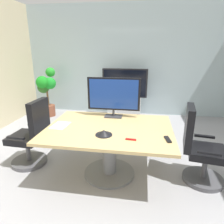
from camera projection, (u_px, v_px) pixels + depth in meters
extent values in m
plane|color=#99999E|center=(107.00, 175.00, 3.03)|extent=(7.28, 7.28, 0.00)
cube|color=#9EB2B7|center=(127.00, 61.00, 5.53)|extent=(5.72, 0.10, 2.95)
cube|color=tan|center=(109.00, 129.00, 2.84)|extent=(1.76, 1.30, 0.04)
cylinder|color=slate|center=(109.00, 152.00, 2.96)|extent=(0.20, 0.20, 0.71)
cylinder|color=slate|center=(109.00, 172.00, 3.06)|extent=(0.76, 0.76, 0.03)
cylinder|color=#4C4C51|center=(30.00, 161.00, 3.33)|extent=(0.56, 0.56, 0.06)
cylinder|color=#4C4C51|center=(28.00, 150.00, 3.27)|extent=(0.07, 0.07, 0.36)
cube|color=black|center=(26.00, 138.00, 3.20)|extent=(0.50, 0.50, 0.10)
cube|color=black|center=(39.00, 119.00, 3.05)|extent=(0.11, 0.46, 0.60)
cube|color=black|center=(36.00, 125.00, 3.40)|extent=(0.28, 0.06, 0.03)
cube|color=black|center=(16.00, 138.00, 2.92)|extent=(0.28, 0.06, 0.03)
cylinder|color=#4C4C51|center=(203.00, 179.00, 2.89)|extent=(0.56, 0.56, 0.06)
cylinder|color=#4C4C51|center=(205.00, 166.00, 2.83)|extent=(0.07, 0.07, 0.36)
cube|color=black|center=(207.00, 152.00, 2.76)|extent=(0.55, 0.55, 0.10)
cube|color=black|center=(189.00, 128.00, 2.74)|extent=(0.16, 0.46, 0.60)
cube|color=black|center=(209.00, 153.00, 2.49)|extent=(0.28, 0.09, 0.03)
cube|color=black|center=(204.00, 136.00, 2.96)|extent=(0.28, 0.09, 0.03)
cube|color=#333338|center=(113.00, 116.00, 3.28)|extent=(0.28, 0.18, 0.02)
cylinder|color=#333338|center=(113.00, 113.00, 3.26)|extent=(0.04, 0.04, 0.10)
cube|color=black|center=(114.00, 94.00, 3.17)|extent=(0.84, 0.04, 0.52)
cube|color=navy|center=(113.00, 94.00, 3.16)|extent=(0.77, 0.01, 0.47)
cube|color=#B7BABC|center=(124.00, 106.00, 5.57)|extent=(0.90, 0.36, 0.55)
cube|color=black|center=(125.00, 83.00, 5.35)|extent=(1.20, 0.06, 0.76)
cube|color=black|center=(125.00, 83.00, 5.32)|extent=(1.12, 0.01, 0.69)
cylinder|color=brown|center=(49.00, 110.00, 5.63)|extent=(0.34, 0.34, 0.30)
cylinder|color=brown|center=(48.00, 98.00, 5.51)|extent=(0.05, 0.05, 0.44)
sphere|color=#1B9027|center=(50.00, 83.00, 5.35)|extent=(0.32, 0.32, 0.32)
sphere|color=green|center=(50.00, 72.00, 5.50)|extent=(0.26, 0.26, 0.26)
sphere|color=#2D6323|center=(43.00, 87.00, 5.47)|extent=(0.32, 0.32, 0.32)
sphere|color=#1A8C20|center=(42.00, 82.00, 5.19)|extent=(0.32, 0.32, 0.32)
cone|color=black|center=(104.00, 133.00, 2.58)|extent=(0.19, 0.19, 0.07)
cylinder|color=black|center=(104.00, 135.00, 2.59)|extent=(0.22, 0.22, 0.01)
cube|color=black|center=(168.00, 139.00, 2.45)|extent=(0.08, 0.18, 0.02)
cube|color=red|center=(131.00, 139.00, 2.44)|extent=(0.13, 0.03, 0.02)
cube|color=white|center=(60.00, 125.00, 2.90)|extent=(0.23, 0.31, 0.01)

